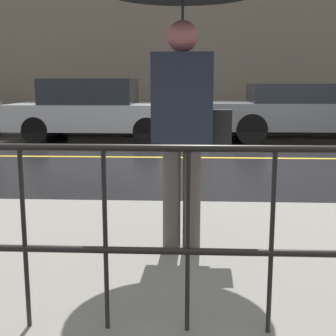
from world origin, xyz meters
The scene contains 7 objects.
ground_plane centered at (0.00, 0.00, 0.00)m, with size 80.00×80.00×0.00m, color black.
sidewalk_far centered at (0.00, 4.55, 0.06)m, with size 28.00×1.85×0.11m.
lane_marking centered at (0.00, 0.00, 0.00)m, with size 25.20×0.12×0.01m.
building_storefront centered at (0.00, 5.63, 2.46)m, with size 28.00×0.30×4.92m.
pedestrian centered at (-1.71, -5.02, 1.82)m, with size 1.11×1.11×2.12m.
car_silver centered at (-3.95, 2.68, 0.73)m, with size 4.06×1.89×1.45m.
car_grey centered at (1.04, 2.68, 0.71)m, with size 4.54×1.91×1.34m.
Camera 1 is at (-1.64, -8.50, 1.37)m, focal length 50.00 mm.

